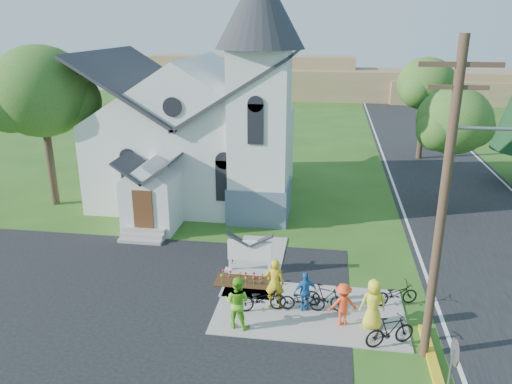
% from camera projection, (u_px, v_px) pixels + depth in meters
% --- Properties ---
extents(ground, '(120.00, 120.00, 0.00)m').
position_uv_depth(ground, '(268.00, 316.00, 18.39)').
color(ground, '#2D5317').
rests_on(ground, ground).
extents(parking_lot, '(20.00, 16.00, 0.02)m').
position_uv_depth(parking_lot, '(63.00, 330.00, 17.50)').
color(parking_lot, black).
rests_on(parking_lot, ground).
extents(road, '(8.00, 90.00, 0.02)m').
position_uv_depth(road, '(458.00, 196.00, 31.02)').
color(road, black).
rests_on(road, ground).
extents(sidewalk, '(7.00, 4.00, 0.05)m').
position_uv_depth(sidewalk, '(309.00, 311.00, 18.64)').
color(sidewalk, '#9A958B').
rests_on(sidewalk, ground).
extents(church, '(12.35, 12.00, 13.00)m').
position_uv_depth(church, '(203.00, 113.00, 29.14)').
color(church, white).
rests_on(church, ground).
extents(church_sign, '(2.20, 0.40, 1.70)m').
position_uv_depth(church_sign, '(250.00, 251.00, 21.22)').
color(church_sign, '#9A958B').
rests_on(church_sign, ground).
extents(flower_bed, '(2.60, 1.10, 0.07)m').
position_uv_depth(flower_bed, '(246.00, 282.00, 20.70)').
color(flower_bed, '#38230F').
rests_on(flower_bed, ground).
extents(utility_pole, '(3.45, 0.28, 10.00)m').
position_uv_depth(utility_pole, '(446.00, 199.00, 14.49)').
color(utility_pole, '#472F23').
rests_on(utility_pole, ground).
extents(stop_sign, '(0.11, 0.76, 2.48)m').
position_uv_depth(stop_sign, '(453.00, 362.00, 13.12)').
color(stop_sign, gray).
rests_on(stop_sign, ground).
extents(tree_lot_corner, '(5.60, 5.60, 9.15)m').
position_uv_depth(tree_lot_corner, '(41.00, 92.00, 27.58)').
color(tree_lot_corner, '#36281D').
rests_on(tree_lot_corner, ground).
extents(tree_road_near, '(4.00, 4.00, 7.05)m').
position_uv_depth(tree_road_near, '(454.00, 121.00, 26.74)').
color(tree_road_near, '#36281D').
rests_on(tree_road_near, ground).
extents(tree_road_mid, '(4.40, 4.40, 7.80)m').
position_uv_depth(tree_road_mid, '(426.00, 84.00, 37.71)').
color(tree_road_mid, '#36281D').
rests_on(tree_road_mid, ground).
extents(distant_hills, '(61.00, 10.00, 5.60)m').
position_uv_depth(distant_hills, '(342.00, 83.00, 69.92)').
color(distant_hills, olive).
rests_on(distant_hills, ground).
extents(cyclist_0, '(0.72, 0.48, 1.96)m').
position_uv_depth(cyclist_0, '(275.00, 283.00, 18.62)').
color(cyclist_0, gold).
rests_on(cyclist_0, sidewalk).
extents(bike_0, '(1.96, 1.12, 0.97)m').
position_uv_depth(bike_0, '(262.00, 299.00, 18.50)').
color(bike_0, black).
rests_on(bike_0, sidewalk).
extents(cyclist_1, '(1.06, 0.91, 1.91)m').
position_uv_depth(cyclist_1, '(237.00, 302.00, 17.40)').
color(cyclist_1, '#71CD26').
rests_on(cyclist_1, sidewalk).
extents(bike_1, '(1.70, 0.90, 0.98)m').
position_uv_depth(bike_1, '(326.00, 297.00, 18.61)').
color(bike_1, black).
rests_on(bike_1, sidewalk).
extents(cyclist_2, '(0.98, 0.72, 1.54)m').
position_uv_depth(cyclist_2, '(305.00, 292.00, 18.44)').
color(cyclist_2, '#256CBA').
rests_on(cyclist_2, sidewalk).
extents(bike_2, '(1.71, 0.67, 0.89)m').
position_uv_depth(bike_2, '(302.00, 299.00, 18.54)').
color(bike_2, black).
rests_on(bike_2, sidewalk).
extents(cyclist_3, '(1.13, 0.80, 1.59)m').
position_uv_depth(cyclist_3, '(343.00, 304.00, 17.56)').
color(cyclist_3, '#FF441C').
rests_on(cyclist_3, sidewalk).
extents(bike_3, '(1.84, 1.21, 1.08)m').
position_uv_depth(bike_3, '(390.00, 331.00, 16.49)').
color(bike_3, black).
rests_on(bike_3, sidewalk).
extents(cyclist_4, '(0.99, 0.72, 1.87)m').
position_uv_depth(cyclist_4, '(373.00, 304.00, 17.32)').
color(cyclist_4, yellow).
rests_on(cyclist_4, sidewalk).
extents(bike_4, '(1.85, 1.14, 0.92)m').
position_uv_depth(bike_4, '(396.00, 294.00, 18.89)').
color(bike_4, black).
rests_on(bike_4, sidewalk).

